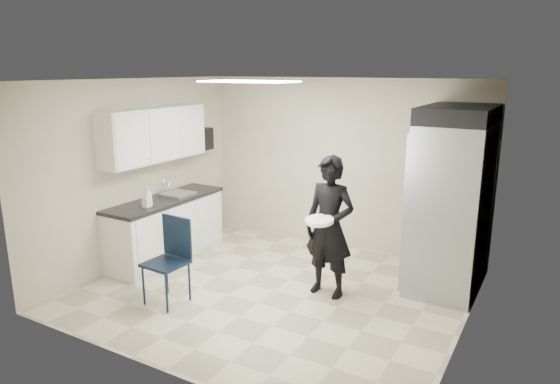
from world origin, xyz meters
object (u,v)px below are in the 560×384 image
Objects in this scene: folding_chair at (165,263)px; man_tuxedo at (329,227)px; lower_counter at (167,230)px; commercial_fridge at (452,207)px.

man_tuxedo is (1.56, 1.19, 0.37)m from folding_chair.
lower_counter is 0.90× the size of commercial_fridge.
man_tuxedo reaches higher than lower_counter.
commercial_fridge reaches higher than man_tuxedo.
folding_chair is 2.00m from man_tuxedo.
commercial_fridge is at bearing 41.23° from folding_chair.
lower_counter is 3.98m from commercial_fridge.
man_tuxedo reaches higher than folding_chair.
commercial_fridge is at bearing 43.64° from man_tuxedo.
folding_chair is (-2.78, -2.19, -0.55)m from commercial_fridge.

